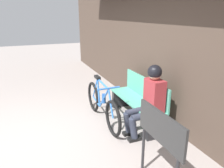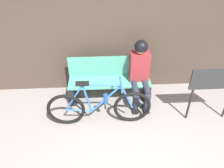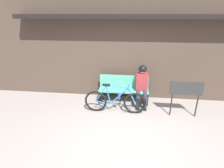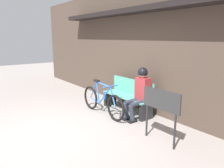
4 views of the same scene
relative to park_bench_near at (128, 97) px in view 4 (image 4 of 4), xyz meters
The scene contains 6 objects.
ground_plane 2.07m from the park_bench_near, 85.13° to the right, with size 24.00×24.00×0.00m, color gray.
storefront_wall 1.36m from the park_bench_near, 67.75° to the left, with size 12.00×0.56×3.20m.
park_bench_near is the anchor object (origin of this frame).
bicycle 0.69m from the park_bench_near, 106.46° to the right, with size 1.70×0.40×0.84m.
person_seated 0.63m from the park_bench_near, 11.12° to the right, with size 0.34×0.62×1.20m.
signboard 1.79m from the park_bench_near, 21.68° to the right, with size 0.81×0.04×0.98m.
Camera 4 is at (3.89, -1.51, 1.88)m, focal length 35.00 mm.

